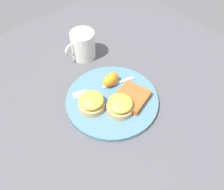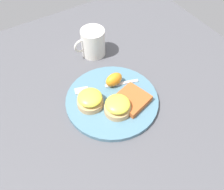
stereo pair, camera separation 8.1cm
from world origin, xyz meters
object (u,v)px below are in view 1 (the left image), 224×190
at_px(sandwich_benedict_left, 91,102).
at_px(orange_wedge, 111,79).
at_px(hashbrown_patty, 132,97).
at_px(fork, 100,88).
at_px(sandwich_benedict_right, 120,105).
at_px(cup, 83,45).

relative_size(sandwich_benedict_left, orange_wedge, 1.35).
relative_size(sandwich_benedict_left, hashbrown_patty, 0.84).
distance_m(sandwich_benedict_left, hashbrown_patty, 0.13).
bearing_deg(fork, hashbrown_patty, 115.29).
relative_size(sandwich_benedict_left, fork, 0.39).
height_order(sandwich_benedict_right, orange_wedge, sandwich_benedict_right).
xyz_separation_m(sandwich_benedict_left, fork, (-0.07, -0.04, -0.02)).
bearing_deg(sandwich_benedict_left, orange_wedge, -162.38).
height_order(orange_wedge, cup, cup).
bearing_deg(sandwich_benedict_right, fork, -95.32).
relative_size(sandwich_benedict_right, fork, 0.39).
bearing_deg(sandwich_benedict_right, hashbrown_patty, -172.18).
bearing_deg(cup, hashbrown_patty, 86.63).
xyz_separation_m(sandwich_benedict_left, hashbrown_patty, (-0.11, 0.06, -0.01)).
relative_size(sandwich_benedict_right, hashbrown_patty, 0.84).
xyz_separation_m(sandwich_benedict_right, fork, (-0.01, -0.11, -0.02)).
distance_m(hashbrown_patty, fork, 0.11).
height_order(hashbrown_patty, cup, cup).
xyz_separation_m(orange_wedge, cup, (-0.02, -0.18, 0.02)).
bearing_deg(orange_wedge, cup, -97.39).
distance_m(sandwich_benedict_left, fork, 0.08).
xyz_separation_m(hashbrown_patty, orange_wedge, (0.01, -0.09, 0.01)).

